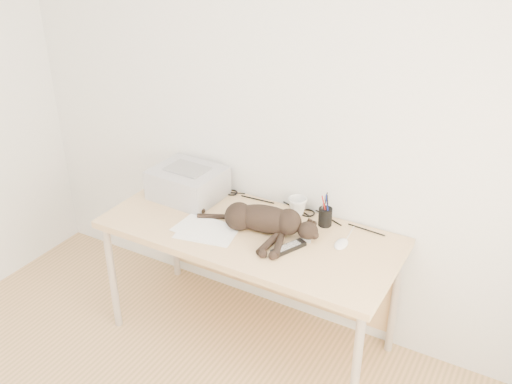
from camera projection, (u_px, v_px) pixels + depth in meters
The scene contains 11 objects.
wall_back at pixel (282, 110), 3.06m from camera, with size 3.50×3.50×0.00m, color white.
desk at pixel (257, 243), 3.17m from camera, with size 1.60×0.70×0.74m.
printer at pixel (188, 183), 3.34m from camera, with size 0.40×0.35×0.19m.
papers at pixel (206, 230), 3.03m from camera, with size 0.36×0.27×0.01m.
cat at pixel (261, 220), 3.00m from camera, with size 0.70×0.33×0.16m.
mug at pixel (297, 206), 3.17m from camera, with size 0.11×0.11×0.10m, color white.
pen_cup at pixel (325, 216), 3.07m from camera, with size 0.07×0.07×0.19m.
remote_grey at pixel (308, 232), 3.00m from camera, with size 0.05×0.18×0.02m, color gray.
remote_black at pixel (288, 248), 2.87m from camera, with size 0.05×0.20×0.02m, color black.
mouse at pixel (341, 242), 2.90m from camera, with size 0.07×0.11×0.04m, color white.
cable_tangle at pixel (276, 205), 3.28m from camera, with size 1.36×0.08×0.01m, color black, non-canonical shape.
Camera 1 is at (1.31, -0.86, 2.33)m, focal length 40.00 mm.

